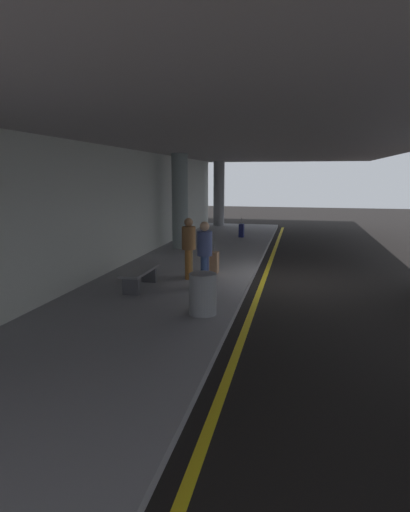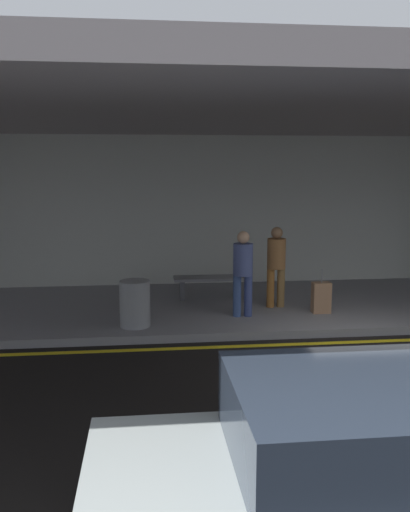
{
  "view_description": "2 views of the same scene",
  "coord_description": "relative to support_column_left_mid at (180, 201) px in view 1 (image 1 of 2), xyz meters",
  "views": [
    {
      "loc": [
        -11.73,
        -0.24,
        2.92
      ],
      "look_at": [
        -1.39,
        2.12,
        0.9
      ],
      "focal_mm": 29.29,
      "sensor_mm": 36.0,
      "label": 1
    },
    {
      "loc": [
        -3.54,
        -8.15,
        3.07
      ],
      "look_at": [
        -2.42,
        1.92,
        1.38
      ],
      "focal_mm": 38.27,
      "sensor_mm": 36.0,
      "label": 2
    }
  ],
  "objects": [
    {
      "name": "lane_stripe_yellow",
      "position": [
        -4.0,
        -3.64,
        -1.97
      ],
      "size": [
        26.0,
        0.14,
        0.01
      ],
      "primitive_type": "cube",
      "color": "yellow",
      "rests_on": "ground"
    },
    {
      "name": "support_column_left_mid",
      "position": [
        0.0,
        0.0,
        0.0
      ],
      "size": [
        0.62,
        0.62,
        3.65
      ],
      "primitive_type": "cylinder",
      "color": "gray",
      "rests_on": "sidewalk"
    },
    {
      "name": "trash_bin_steel",
      "position": [
        -7.74,
        -2.72,
        -1.4
      ],
      "size": [
        0.56,
        0.56,
        0.85
      ],
      "primitive_type": "cylinder",
      "color": "gray",
      "rests_on": "sidewalk"
    },
    {
      "name": "traveler_with_luggage",
      "position": [
        -4.85,
        -1.65,
        -0.86
      ],
      "size": [
        0.38,
        0.38,
        1.68
      ],
      "rotation": [
        0.0,
        0.0,
        5.78
      ],
      "color": "#9A5E28",
      "rests_on": "sidewalk"
    },
    {
      "name": "suitcase_upright_secondary",
      "position": [
        -4.05,
        -2.21,
        -1.51
      ],
      "size": [
        0.36,
        0.22,
        0.9
      ],
      "rotation": [
        0.0,
        0.0,
        -0.02
      ],
      "color": "#976E4E",
      "rests_on": "sidewalk"
    },
    {
      "name": "person_waiting_for_ride",
      "position": [
        -5.66,
        -2.28,
        -0.86
      ],
      "size": [
        0.38,
        0.38,
        1.68
      ],
      "rotation": [
        0.0,
        0.0,
        3.48
      ],
      "color": "#374E82",
      "rests_on": "sidewalk"
    },
    {
      "name": "ceiling_overhang",
      "position": [
        -4.0,
        -1.75,
        1.97
      ],
      "size": [
        28.0,
        13.2,
        0.3
      ],
      "primitive_type": "cube",
      "color": "#9A9091",
      "rests_on": "support_column_far_left"
    },
    {
      "name": "support_column_center",
      "position": [
        8.0,
        0.0,
        0.0
      ],
      "size": [
        0.62,
        0.62,
        3.65
      ],
      "primitive_type": "cylinder",
      "color": "gray",
      "rests_on": "sidewalk"
    },
    {
      "name": "sidewalk",
      "position": [
        -4.0,
        -1.25,
        -1.9
      ],
      "size": [
        26.0,
        4.2,
        0.15
      ],
      "primitive_type": "cube",
      "color": "gray",
      "rests_on": "ground"
    },
    {
      "name": "ground_plane",
      "position": [
        -4.0,
        -4.35,
        -1.97
      ],
      "size": [
        60.0,
        60.0,
        0.0
      ],
      "primitive_type": "plane",
      "color": "black"
    },
    {
      "name": "terminal_back_wall",
      "position": [
        -4.0,
        1.0,
        -0.07
      ],
      "size": [
        26.0,
        0.3,
        3.8
      ],
      "primitive_type": "cube",
      "color": "#B4B7AE",
      "rests_on": "ground"
    },
    {
      "name": "suitcase_upright_primary",
      "position": [
        3.51,
        -1.95,
        -1.51
      ],
      "size": [
        0.36,
        0.22,
        0.9
      ],
      "rotation": [
        0.0,
        0.0,
        -0.21
      ],
      "color": "navy",
      "rests_on": "sidewalk"
    },
    {
      "name": "bench_metal",
      "position": [
        -6.12,
        -0.72,
        -1.47
      ],
      "size": [
        1.6,
        0.5,
        0.48
      ],
      "color": "slate",
      "rests_on": "sidewalk"
    }
  ]
}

